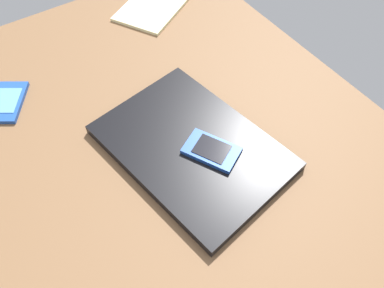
{
  "coord_description": "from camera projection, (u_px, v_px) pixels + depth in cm",
  "views": [
    {
      "loc": [
        -33.86,
        22.37,
        62.93
      ],
      "look_at": [
        1.75,
        -1.32,
        5.0
      ],
      "focal_mm": 36.08,
      "sensor_mm": 36.0,
      "label": 1
    }
  ],
  "objects": [
    {
      "name": "laptop_closed",
      "position": [
        192.0,
        147.0,
        0.73
      ],
      "size": [
        38.28,
        29.8,
        1.96
      ],
      "primitive_type": "cube",
      "rotation": [
        0.0,
        0.0,
        0.17
      ],
      "color": "black",
      "rests_on": "desk_surface"
    },
    {
      "name": "cell_phone_on_laptop",
      "position": [
        212.0,
        150.0,
        0.71
      ],
      "size": [
        11.54,
        9.96,
        1.02
      ],
      "color": "#1E479E",
      "rests_on": "laptop_closed"
    },
    {
      "name": "cell_phone_on_desk",
      "position": [
        7.0,
        102.0,
        0.8
      ],
      "size": [
        12.82,
        11.42,
        1.04
      ],
      "color": "#1E479E",
      "rests_on": "desk_surface"
    },
    {
      "name": "desk_surface",
      "position": [
        191.0,
        164.0,
        0.74
      ],
      "size": [
        120.0,
        80.0,
        3.0
      ],
      "primitive_type": "cube",
      "color": "brown",
      "rests_on": "ground"
    },
    {
      "name": "notepad",
      "position": [
        154.0,
        5.0,
        1.01
      ],
      "size": [
        22.02,
        24.51,
        0.8
      ],
      "primitive_type": "cube",
      "rotation": [
        0.0,
        0.0,
        0.52
      ],
      "color": "#F2EDB2",
      "rests_on": "desk_surface"
    }
  ]
}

